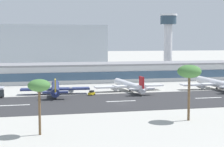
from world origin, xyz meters
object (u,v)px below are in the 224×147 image
at_px(airliner_red_tail_gate_2, 130,86).
at_px(control_tower, 168,37).
at_px(service_baggage_tug_1, 92,93).
at_px(palm_tree_1, 189,72).
at_px(terminal_building, 79,72).
at_px(palm_tree_0, 39,87).
at_px(airliner_blue_tail_gate_3, 217,84).
at_px(distant_hotel_block, 41,47).
at_px(airliner_gold_tail_gate_1, 55,89).

bearing_deg(airliner_red_tail_gate_2, control_tower, -37.94).
height_order(service_baggage_tug_1, palm_tree_1, palm_tree_1).
xyz_separation_m(terminal_building, service_baggage_tug_1, (-2.23, -56.24, -4.32)).
bearing_deg(palm_tree_0, palm_tree_1, 9.38).
distance_m(airliner_blue_tail_gate_3, service_baggage_tug_1, 64.15).
relative_size(distant_hotel_block, palm_tree_0, 7.70).
xyz_separation_m(terminal_building, control_tower, (66.29, 26.82, 21.52)).
distance_m(terminal_building, palm_tree_1, 114.86).
distance_m(control_tower, airliner_gold_tail_gate_1, 116.11).
relative_size(terminal_building, airliner_blue_tail_gate_3, 4.77).
distance_m(airliner_blue_tail_gate_3, palm_tree_1, 77.77).
xyz_separation_m(airliner_gold_tail_gate_1, palm_tree_0, (-9.26, -70.71, 9.78)).
relative_size(airliner_red_tail_gate_2, service_baggage_tug_1, 11.61).
height_order(airliner_gold_tail_gate_1, airliner_blue_tail_gate_3, airliner_blue_tail_gate_3).
bearing_deg(palm_tree_1, service_baggage_tug_1, 109.18).
bearing_deg(service_baggage_tug_1, airliner_red_tail_gate_2, -17.54).
xyz_separation_m(terminal_building, palm_tree_0, (-26.83, -120.47, 7.09)).
height_order(control_tower, airliner_gold_tail_gate_1, control_tower).
relative_size(airliner_gold_tail_gate_1, service_baggage_tug_1, 11.63).
distance_m(airliner_gold_tail_gate_1, airliner_blue_tail_gate_3, 79.17).
relative_size(terminal_building, control_tower, 4.78).
bearing_deg(control_tower, palm_tree_0, -122.30).
distance_m(airliner_red_tail_gate_2, palm_tree_0, 86.31).
distance_m(airliner_red_tail_gate_2, airliner_blue_tail_gate_3, 43.94).
bearing_deg(service_baggage_tug_1, airliner_gold_tail_gate_1, 115.28).
relative_size(airliner_red_tail_gate_2, palm_tree_1, 2.38).
xyz_separation_m(distant_hotel_block, palm_tree_0, (-9.22, -229.47, -6.17)).
relative_size(control_tower, distant_hotel_block, 0.38).
height_order(terminal_building, airliner_blue_tail_gate_3, terminal_building).
distance_m(terminal_building, airliner_red_tail_gate_2, 50.52).
xyz_separation_m(distant_hotel_block, airliner_blue_tail_gate_3, (79.22, -159.12, -15.79)).
bearing_deg(terminal_building, control_tower, 22.03).
relative_size(palm_tree_0, palm_tree_1, 0.85).
distance_m(airliner_gold_tail_gate_1, airliner_red_tail_gate_2, 35.42).
height_order(terminal_building, control_tower, control_tower).
bearing_deg(airliner_gold_tail_gate_1, airliner_blue_tail_gate_3, -86.01).
xyz_separation_m(control_tower, service_baggage_tug_1, (-68.52, -83.06, -25.84)).
xyz_separation_m(control_tower, distant_hotel_block, (-83.90, 82.18, -8.27)).
bearing_deg(airliner_blue_tail_gate_3, terminal_building, 52.44).
bearing_deg(palm_tree_1, airliner_red_tail_gate_2, 89.83).
relative_size(distant_hotel_block, airliner_blue_tail_gate_3, 2.59).
bearing_deg(airliner_gold_tail_gate_1, palm_tree_1, -146.75).
relative_size(airliner_red_tail_gate_2, palm_tree_0, 2.79).
height_order(distant_hotel_block, service_baggage_tug_1, distant_hotel_block).
bearing_deg(airliner_blue_tail_gate_3, airliner_red_tail_gate_2, 87.79).
bearing_deg(palm_tree_1, control_tower, 70.81).
bearing_deg(terminal_building, service_baggage_tug_1, -92.27).
height_order(distant_hotel_block, palm_tree_1, distant_hotel_block).
distance_m(terminal_building, palm_tree_0, 123.62).
bearing_deg(control_tower, airliner_blue_tail_gate_3, -93.48).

